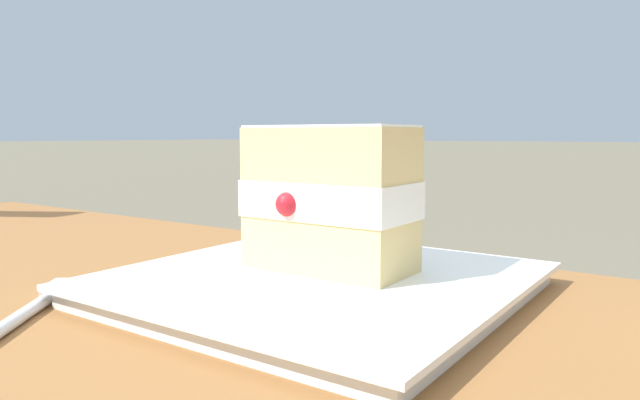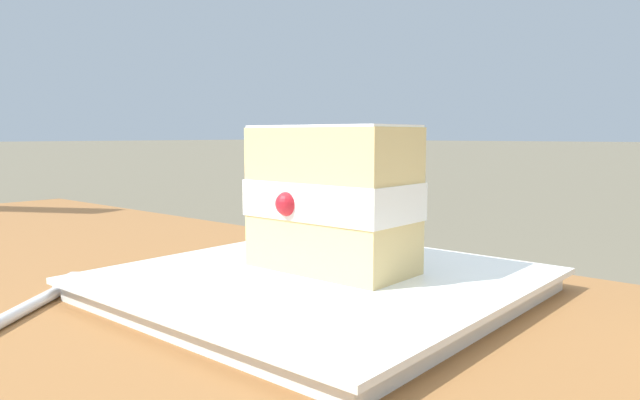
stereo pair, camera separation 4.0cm
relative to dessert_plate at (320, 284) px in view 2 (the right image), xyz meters
name	(u,v)px [view 2 (the right image)]	position (x,y,z in m)	size (l,w,h in m)	color
dessert_plate	(320,284)	(0.00, 0.00, 0.00)	(0.26, 0.26, 0.02)	white
cake_slice	(332,198)	(0.00, -0.01, 0.06)	(0.12, 0.07, 0.10)	#E0C17A
dessert_fork	(37,302)	(0.12, 0.14, 0.00)	(0.12, 0.14, 0.01)	silver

